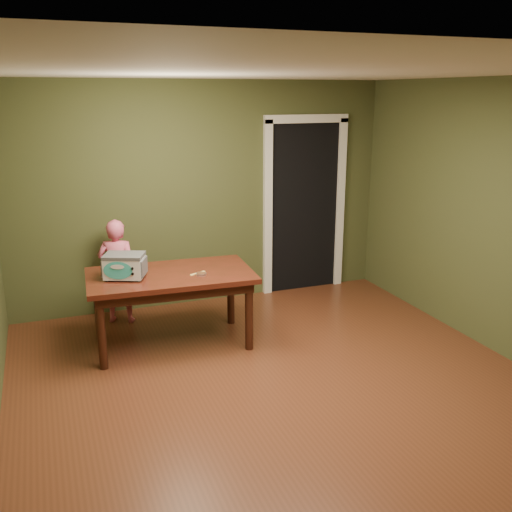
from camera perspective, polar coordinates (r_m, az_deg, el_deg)
name	(u,v)px	position (r m, az deg, el deg)	size (l,w,h in m)	color
floor	(289,397)	(4.92, 3.31, -13.86)	(5.00, 5.00, 0.00)	#592B19
room_shell	(292,195)	(4.33, 3.67, 6.11)	(4.52, 5.02, 2.61)	#3E4424
doorway	(294,204)	(7.47, 3.86, 5.23)	(1.10, 0.66, 2.25)	black
dining_table	(171,283)	(5.67, -8.52, -2.66)	(1.65, 1.00, 0.75)	#3B170D
toy_oven	(124,265)	(5.53, -13.02, -0.91)	(0.45, 0.38, 0.24)	#4C4F54
baking_pan	(201,274)	(5.54, -5.51, -1.79)	(0.10, 0.10, 0.02)	silver
spatula	(198,273)	(5.59, -5.86, -1.72)	(0.18, 0.03, 0.01)	#F5CC6A
child	(118,271)	(6.38, -13.65, -1.50)	(0.42, 0.28, 1.16)	#F2638A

